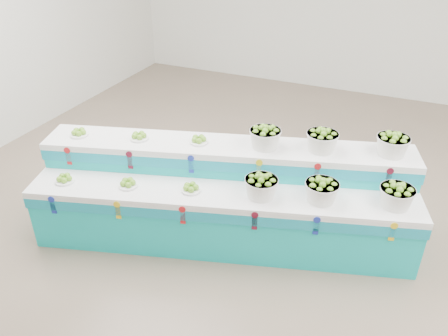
{
  "coord_description": "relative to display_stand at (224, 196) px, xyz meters",
  "views": [
    {
      "loc": [
        0.67,
        -3.92,
        3.31
      ],
      "look_at": [
        -0.97,
        -0.16,
        0.87
      ],
      "focal_mm": 36.21,
      "sensor_mm": 36.0,
      "label": 1
    }
  ],
  "objects": [
    {
      "name": "ground",
      "position": [
        0.97,
        0.16,
        -0.51
      ],
      "size": [
        10.0,
        10.0,
        0.0
      ],
      "primitive_type": "plane",
      "color": "#715F4F",
      "rests_on": "ground"
    },
    {
      "name": "display_stand",
      "position": [
        0.0,
        0.0,
        0.0
      ],
      "size": [
        4.22,
        2.15,
        1.02
      ],
      "primitive_type": null,
      "rotation": [
        0.0,
        0.0,
        0.28
      ],
      "color": "#12BCBB",
      "rests_on": "ground"
    },
    {
      "name": "plate_lower_left",
      "position": [
        -1.54,
        -0.71,
        0.25
      ],
      "size": [
        0.26,
        0.26,
        0.09
      ],
      "primitive_type": "cylinder",
      "rotation": [
        0.0,
        0.0,
        0.28
      ],
      "color": "white",
      "rests_on": "display_stand"
    },
    {
      "name": "plate_lower_mid",
      "position": [
        -0.87,
        -0.52,
        0.25
      ],
      "size": [
        0.26,
        0.26,
        0.09
      ],
      "primitive_type": "cylinder",
      "rotation": [
        0.0,
        0.0,
        0.28
      ],
      "color": "white",
      "rests_on": "display_stand"
    },
    {
      "name": "plate_lower_right",
      "position": [
        -0.23,
        -0.33,
        0.25
      ],
      "size": [
        0.26,
        0.26,
        0.09
      ],
      "primitive_type": "cylinder",
      "rotation": [
        0.0,
        0.0,
        0.28
      ],
      "color": "white",
      "rests_on": "display_stand"
    },
    {
      "name": "basket_lower_left",
      "position": [
        0.46,
        -0.13,
        0.33
      ],
      "size": [
        0.42,
        0.42,
        0.24
      ],
      "primitive_type": null,
      "rotation": [
        0.0,
        0.0,
        0.28
      ],
      "color": "silver",
      "rests_on": "display_stand"
    },
    {
      "name": "basket_lower_mid",
      "position": [
        1.04,
        0.04,
        0.33
      ],
      "size": [
        0.42,
        0.42,
        0.24
      ],
      "primitive_type": null,
      "rotation": [
        0.0,
        0.0,
        0.28
      ],
      "color": "silver",
      "rests_on": "display_stand"
    },
    {
      "name": "basket_lower_right",
      "position": [
        1.73,
        0.24,
        0.33
      ],
      "size": [
        0.42,
        0.42,
        0.24
      ],
      "primitive_type": null,
      "rotation": [
        0.0,
        0.0,
        0.28
      ],
      "color": "silver",
      "rests_on": "display_stand"
    },
    {
      "name": "plate_upper_left",
      "position": [
        -1.69,
        -0.23,
        0.55
      ],
      "size": [
        0.26,
        0.26,
        0.09
      ],
      "primitive_type": "cylinder",
      "rotation": [
        0.0,
        0.0,
        0.28
      ],
      "color": "white",
      "rests_on": "display_stand"
    },
    {
      "name": "plate_upper_mid",
      "position": [
        -1.02,
        -0.03,
        0.55
      ],
      "size": [
        0.26,
        0.26,
        0.09
      ],
      "primitive_type": "cylinder",
      "rotation": [
        0.0,
        0.0,
        0.28
      ],
      "color": "white",
      "rests_on": "display_stand"
    },
    {
      "name": "plate_upper_right",
      "position": [
        -0.37,
        0.16,
        0.55
      ],
      "size": [
        0.26,
        0.26,
        0.09
      ],
      "primitive_type": "cylinder",
      "rotation": [
        0.0,
        0.0,
        0.28
      ],
      "color": "white",
      "rests_on": "display_stand"
    },
    {
      "name": "basket_upper_left",
      "position": [
        0.32,
        0.36,
        0.63
      ],
      "size": [
        0.42,
        0.42,
        0.24
      ],
      "primitive_type": null,
      "rotation": [
        0.0,
        0.0,
        0.28
      ],
      "color": "silver",
      "rests_on": "display_stand"
    },
    {
      "name": "basket_upper_mid",
      "position": [
        0.9,
        0.52,
        0.63
      ],
      "size": [
        0.42,
        0.42,
        0.24
      ],
      "primitive_type": null,
      "rotation": [
        0.0,
        0.0,
        0.28
      ],
      "color": "silver",
      "rests_on": "display_stand"
    },
    {
      "name": "basket_upper_right",
      "position": [
        1.59,
        0.73,
        0.63
      ],
      "size": [
        0.42,
        0.42,
        0.24
      ],
      "primitive_type": null,
      "rotation": [
        0.0,
        0.0,
        0.28
      ],
      "color": "silver",
      "rests_on": "display_stand"
    }
  ]
}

